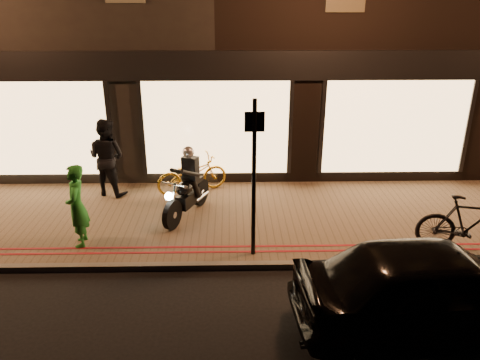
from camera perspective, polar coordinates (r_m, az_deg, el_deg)
name	(u,v)px	position (r m, az deg, el deg)	size (l,w,h in m)	color
ground	(213,270)	(8.83, -3.36, -10.93)	(90.00, 90.00, 0.00)	black
sidewalk	(216,219)	(10.54, -3.00, -4.73)	(50.00, 4.00, 0.12)	brown
kerb_stone	(213,266)	(8.84, -3.36, -10.43)	(50.00, 0.14, 0.12)	#59544C
red_kerb_lines	(213,249)	(9.23, -3.26, -8.43)	(50.00, 0.26, 0.01)	maroon
building_row	(219,9)	(16.41, -2.58, 20.08)	(48.00, 10.11, 8.50)	black
motorcycle	(187,190)	(10.37, -6.43, -1.20)	(0.94, 1.82, 1.59)	black
sign_post	(254,172)	(8.36, 1.72, 0.97)	(0.35, 0.08, 3.00)	black
bicycle_gold	(192,174)	(11.65, -5.87, 0.73)	(0.62, 1.79, 0.94)	gold
bicycle_dark	(470,225)	(9.88, 26.22, -4.93)	(0.54, 1.92, 1.16)	black
person_green	(77,206)	(9.56, -19.26, -3.01)	(0.61, 0.40, 1.67)	#1F7624
person_dark	(107,157)	(11.76, -15.94, 2.68)	(0.93, 0.72, 1.90)	black
parked_car	(438,288)	(7.66, 22.95, -12.06)	(1.72, 4.27, 1.46)	black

